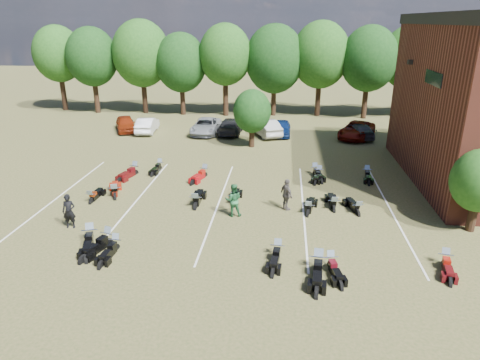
# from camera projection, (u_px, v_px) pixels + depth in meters

# --- Properties ---
(ground) EXTENTS (160.00, 160.00, 0.00)m
(ground) POSITION_uv_depth(u_px,v_px,m) (266.00, 229.00, 22.30)
(ground) COLOR brown
(ground) RESTS_ON ground
(car_0) EXTENTS (3.38, 4.65, 1.47)m
(car_0) POSITION_uv_depth(u_px,v_px,m) (126.00, 124.00, 41.91)
(car_0) COLOR maroon
(car_0) RESTS_ON ground
(car_1) EXTENTS (1.96, 4.56, 1.46)m
(car_1) POSITION_uv_depth(u_px,v_px,m) (147.00, 125.00, 41.46)
(car_1) COLOR silver
(car_1) RESTS_ON ground
(car_2) EXTENTS (2.47, 5.22, 1.44)m
(car_2) POSITION_uv_depth(u_px,v_px,m) (206.00, 126.00, 41.01)
(car_2) COLOR gray
(car_2) RESTS_ON ground
(car_3) EXTENTS (2.42, 5.24, 1.48)m
(car_3) POSITION_uv_depth(u_px,v_px,m) (231.00, 126.00, 41.02)
(car_3) COLOR black
(car_3) RESTS_ON ground
(car_4) EXTENTS (1.73, 4.15, 1.40)m
(car_4) POSITION_uv_depth(u_px,v_px,m) (282.00, 128.00, 40.40)
(car_4) COLOR #0B1E50
(car_4) RESTS_ON ground
(car_5) EXTENTS (3.44, 5.00, 1.56)m
(car_5) POSITION_uv_depth(u_px,v_px,m) (266.00, 127.00, 40.30)
(car_5) COLOR #9D9E99
(car_5) RESTS_ON ground
(car_6) EXTENTS (4.36, 5.86, 1.48)m
(car_6) POSITION_uv_depth(u_px,v_px,m) (357.00, 130.00, 39.46)
(car_6) COLOR #5C0D05
(car_6) RESTS_ON ground
(car_7) EXTENTS (2.51, 4.76, 1.31)m
(car_7) POSITION_uv_depth(u_px,v_px,m) (360.00, 131.00, 39.60)
(car_7) COLOR #3A393E
(car_7) RESTS_ON ground
(person_black) EXTENTS (0.73, 0.52, 1.85)m
(person_black) POSITION_uv_depth(u_px,v_px,m) (69.00, 211.00, 22.20)
(person_black) COLOR black
(person_black) RESTS_ON ground
(person_green) EXTENTS (1.01, 0.83, 1.89)m
(person_green) POSITION_uv_depth(u_px,v_px,m) (233.00, 200.00, 23.56)
(person_green) COLOR #246035
(person_green) RESTS_ON ground
(person_grey) EXTENTS (0.97, 1.17, 1.87)m
(person_grey) POSITION_uv_depth(u_px,v_px,m) (287.00, 195.00, 24.31)
(person_grey) COLOR #4F4944
(person_grey) RESTS_ON ground
(motorcycle_0) EXTENTS (1.52, 2.58, 1.37)m
(motorcycle_0) POSITION_uv_depth(u_px,v_px,m) (91.00, 242.00, 21.02)
(motorcycle_0) COLOR black
(motorcycle_0) RESTS_ON ground
(motorcycle_1) EXTENTS (1.39, 2.44, 1.30)m
(motorcycle_1) POSITION_uv_depth(u_px,v_px,m) (108.00, 245.00, 20.75)
(motorcycle_1) COLOR black
(motorcycle_1) RESTS_ON ground
(motorcycle_2) EXTENTS (0.80, 2.13, 1.17)m
(motorcycle_2) POSITION_uv_depth(u_px,v_px,m) (116.00, 250.00, 20.28)
(motorcycle_2) COLOR black
(motorcycle_2) RESTS_ON ground
(motorcycle_3) EXTENTS (0.92, 2.24, 1.22)m
(motorcycle_3) POSITION_uv_depth(u_px,v_px,m) (277.00, 257.00, 19.73)
(motorcycle_3) COLOR black
(motorcycle_3) RESTS_ON ground
(motorcycle_4) EXTENTS (1.03, 2.58, 1.40)m
(motorcycle_4) POSITION_uv_depth(u_px,v_px,m) (317.00, 271.00, 18.63)
(motorcycle_4) COLOR black
(motorcycle_4) RESTS_ON ground
(motorcycle_5) EXTENTS (1.03, 2.14, 1.15)m
(motorcycle_5) POSITION_uv_depth(u_px,v_px,m) (330.00, 268.00, 18.82)
(motorcycle_5) COLOR black
(motorcycle_5) RESTS_ON ground
(motorcycle_6) EXTENTS (1.01, 2.16, 1.16)m
(motorcycle_6) POSITION_uv_depth(u_px,v_px,m) (444.00, 265.00, 19.01)
(motorcycle_6) COLOR #470A0E
(motorcycle_6) RESTS_ON ground
(motorcycle_7) EXTENTS (1.59, 2.60, 1.38)m
(motorcycle_7) POSITION_uv_depth(u_px,v_px,m) (115.00, 198.00, 26.21)
(motorcycle_7) COLOR maroon
(motorcycle_7) RESTS_ON ground
(motorcycle_8) EXTENTS (0.69, 2.04, 1.13)m
(motorcycle_8) POSITION_uv_depth(u_px,v_px,m) (92.00, 203.00, 25.58)
(motorcycle_8) COLOR black
(motorcycle_8) RESTS_ON ground
(motorcycle_9) EXTENTS (0.81, 2.47, 1.37)m
(motorcycle_9) POSITION_uv_depth(u_px,v_px,m) (196.00, 208.00, 24.85)
(motorcycle_9) COLOR black
(motorcycle_9) RESTS_ON ground
(motorcycle_10) EXTENTS (0.74, 2.28, 1.27)m
(motorcycle_10) POSITION_uv_depth(u_px,v_px,m) (234.00, 205.00, 25.18)
(motorcycle_10) COLOR black
(motorcycle_10) RESTS_ON ground
(motorcycle_11) EXTENTS (1.14, 2.34, 1.25)m
(motorcycle_11) POSITION_uv_depth(u_px,v_px,m) (308.00, 215.00, 23.94)
(motorcycle_11) COLOR black
(motorcycle_11) RESTS_ON ground
(motorcycle_12) EXTENTS (0.84, 2.30, 1.26)m
(motorcycle_12) POSITION_uv_depth(u_px,v_px,m) (334.00, 211.00, 24.50)
(motorcycle_12) COLOR black
(motorcycle_12) RESTS_ON ground
(motorcycle_13) EXTENTS (1.19, 2.26, 1.20)m
(motorcycle_13) POSITION_uv_depth(u_px,v_px,m) (357.00, 215.00, 24.00)
(motorcycle_13) COLOR black
(motorcycle_13) RESTS_ON ground
(motorcycle_14) EXTENTS (1.40, 2.51, 1.33)m
(motorcycle_14) POSITION_uv_depth(u_px,v_px,m) (135.00, 175.00, 30.24)
(motorcycle_14) COLOR #480A0B
(motorcycle_14) RESTS_ON ground
(motorcycle_15) EXTENTS (1.38, 2.37, 1.26)m
(motorcycle_15) POSITION_uv_depth(u_px,v_px,m) (204.00, 177.00, 29.82)
(motorcycle_15) COLOR maroon
(motorcycle_15) RESTS_ON ground
(motorcycle_16) EXTENTS (0.80, 2.07, 1.13)m
(motorcycle_16) POSITION_uv_depth(u_px,v_px,m) (160.00, 169.00, 31.29)
(motorcycle_16) COLOR black
(motorcycle_16) RESTS_ON ground
(motorcycle_18) EXTENTS (1.15, 2.29, 1.22)m
(motorcycle_18) POSITION_uv_depth(u_px,v_px,m) (315.00, 175.00, 30.15)
(motorcycle_18) COLOR black
(motorcycle_18) RESTS_ON ground
(motorcycle_19) EXTENTS (1.09, 2.18, 1.16)m
(motorcycle_19) POSITION_uv_depth(u_px,v_px,m) (319.00, 177.00, 29.73)
(motorcycle_19) COLOR black
(motorcycle_19) RESTS_ON ground
(motorcycle_20) EXTENTS (0.81, 2.14, 1.17)m
(motorcycle_20) POSITION_uv_depth(u_px,v_px,m) (366.00, 177.00, 29.75)
(motorcycle_20) COLOR black
(motorcycle_20) RESTS_ON ground
(tree_line) EXTENTS (56.00, 6.00, 9.79)m
(tree_line) POSITION_uv_depth(u_px,v_px,m) (271.00, 58.00, 47.20)
(tree_line) COLOR black
(tree_line) RESTS_ON ground
(young_tree_near_building) EXTENTS (2.80, 2.80, 4.16)m
(young_tree_near_building) POSITION_uv_depth(u_px,v_px,m) (480.00, 181.00, 21.24)
(young_tree_near_building) COLOR black
(young_tree_near_building) RESTS_ON ground
(young_tree_midfield) EXTENTS (3.20, 3.20, 4.70)m
(young_tree_midfield) POSITION_uv_depth(u_px,v_px,m) (252.00, 111.00, 35.85)
(young_tree_midfield) COLOR black
(young_tree_midfield) RESTS_ON ground
(parking_lines) EXTENTS (20.10, 14.00, 0.01)m
(parking_lines) POSITION_uv_depth(u_px,v_px,m) (218.00, 204.00, 25.38)
(parking_lines) COLOR silver
(parking_lines) RESTS_ON ground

